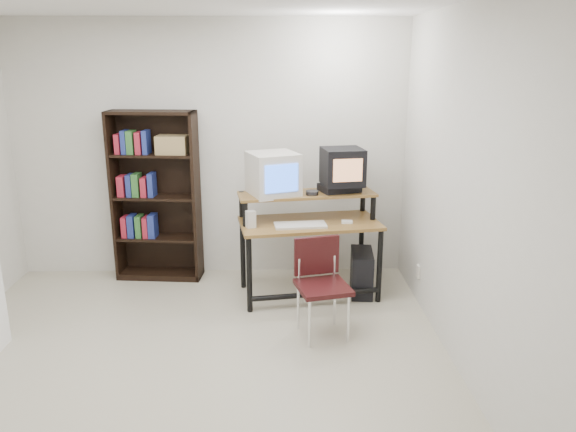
{
  "coord_description": "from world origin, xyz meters",
  "views": [
    {
      "loc": [
        0.66,
        -3.7,
        2.23
      ],
      "look_at": [
        0.77,
        1.1,
        0.86
      ],
      "focal_mm": 35.0,
      "sensor_mm": 36.0,
      "label": 1
    }
  ],
  "objects_px": {
    "pc_tower": "(362,272)",
    "bookshelf": "(156,194)",
    "crt_monitor": "(273,174)",
    "school_chair": "(321,277)",
    "computer_desk": "(309,225)",
    "crt_tv": "(342,167)"
  },
  "relations": [
    {
      "from": "computer_desk",
      "to": "crt_monitor",
      "type": "bearing_deg",
      "value": 157.48
    },
    {
      "from": "pc_tower",
      "to": "computer_desk",
      "type": "bearing_deg",
      "value": -174.21
    },
    {
      "from": "bookshelf",
      "to": "computer_desk",
      "type": "bearing_deg",
      "value": -12.86
    },
    {
      "from": "school_chair",
      "to": "pc_tower",
      "type": "bearing_deg",
      "value": 46.36
    },
    {
      "from": "pc_tower",
      "to": "bookshelf",
      "type": "height_order",
      "value": "bookshelf"
    },
    {
      "from": "pc_tower",
      "to": "crt_tv",
      "type": "bearing_deg",
      "value": 148.3
    },
    {
      "from": "computer_desk",
      "to": "school_chair",
      "type": "height_order",
      "value": "computer_desk"
    },
    {
      "from": "pc_tower",
      "to": "school_chair",
      "type": "distance_m",
      "value": 0.97
    },
    {
      "from": "computer_desk",
      "to": "pc_tower",
      "type": "relative_size",
      "value": 3.06
    },
    {
      "from": "crt_tv",
      "to": "pc_tower",
      "type": "relative_size",
      "value": 0.93
    },
    {
      "from": "crt_monitor",
      "to": "bookshelf",
      "type": "relative_size",
      "value": 0.32
    },
    {
      "from": "crt_monitor",
      "to": "crt_tv",
      "type": "xyz_separation_m",
      "value": [
        0.66,
        0.07,
        0.05
      ]
    },
    {
      "from": "crt_monitor",
      "to": "school_chair",
      "type": "bearing_deg",
      "value": -87.68
    },
    {
      "from": "computer_desk",
      "to": "crt_tv",
      "type": "relative_size",
      "value": 3.29
    },
    {
      "from": "crt_monitor",
      "to": "pc_tower",
      "type": "height_order",
      "value": "crt_monitor"
    },
    {
      "from": "crt_monitor",
      "to": "school_chair",
      "type": "height_order",
      "value": "crt_monitor"
    },
    {
      "from": "pc_tower",
      "to": "bookshelf",
      "type": "distance_m",
      "value": 2.2
    },
    {
      "from": "bookshelf",
      "to": "school_chair",
      "type": "bearing_deg",
      "value": -34.36
    },
    {
      "from": "pc_tower",
      "to": "school_chair",
      "type": "xyz_separation_m",
      "value": [
        -0.47,
        -0.8,
        0.28
      ]
    },
    {
      "from": "crt_monitor",
      "to": "bookshelf",
      "type": "height_order",
      "value": "bookshelf"
    },
    {
      "from": "crt_monitor",
      "to": "pc_tower",
      "type": "xyz_separation_m",
      "value": [
        0.85,
        -0.08,
        -0.96
      ]
    },
    {
      "from": "pc_tower",
      "to": "bookshelf",
      "type": "bearing_deg",
      "value": 171.82
    }
  ]
}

